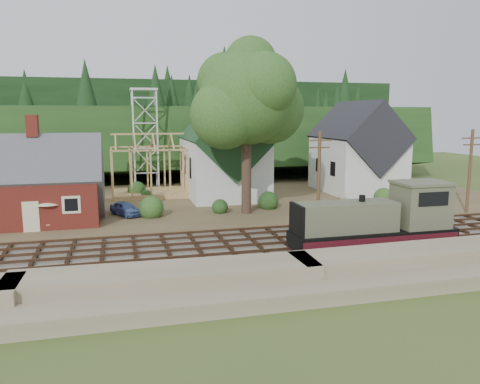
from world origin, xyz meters
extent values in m
plane|color=#384C1E|center=(0.00, 0.00, 0.00)|extent=(140.00, 140.00, 0.00)
cube|color=#7F7259|center=(0.00, -8.50, 0.00)|extent=(64.00, 5.00, 1.60)
cube|color=#726B5B|center=(0.00, 0.00, 0.08)|extent=(64.00, 11.00, 0.16)
cube|color=brown|center=(0.00, 18.00, 0.15)|extent=(64.00, 26.00, 0.30)
cube|color=#1E3F19|center=(0.00, 42.00, 0.00)|extent=(70.00, 28.96, 12.74)
cube|color=black|center=(0.00, 58.00, 0.00)|extent=(80.00, 20.00, 12.00)
cube|color=#541E13|center=(-16.00, 11.00, 2.20)|extent=(10.00, 7.00, 3.80)
cube|color=#4C4C51|center=(-16.00, 11.00, 4.10)|extent=(10.80, 7.41, 7.41)
cube|color=#541E13|center=(-16.00, 11.00, 8.40)|extent=(0.90, 0.90, 1.80)
cube|color=beige|center=(-16.00, 7.48, 1.50)|extent=(1.20, 0.06, 2.40)
cube|color=silver|center=(2.00, 20.00, 3.50)|extent=(8.00, 12.00, 6.40)
cube|color=#19381A|center=(2.00, 20.00, 6.70)|extent=(8.40, 12.96, 8.40)
cube|color=silver|center=(2.00, 14.00, 8.70)|extent=(2.40, 2.40, 4.00)
cone|color=#19381A|center=(2.00, 14.00, 12.00)|extent=(5.37, 5.37, 2.60)
cube|color=silver|center=(18.00, 19.00, 3.50)|extent=(8.00, 10.00, 6.40)
cube|color=black|center=(18.00, 19.00, 6.70)|extent=(8.40, 10.80, 8.40)
cube|color=tan|center=(-6.00, 22.00, 0.55)|extent=(8.00, 6.00, 0.50)
cube|color=tan|center=(-6.00, 22.00, 7.20)|extent=(8.00, 0.18, 0.18)
cube|color=silver|center=(-7.40, 26.60, 6.30)|extent=(0.18, 0.18, 12.00)
cube|color=silver|center=(-4.60, 26.60, 6.30)|extent=(0.18, 0.18, 12.00)
cube|color=silver|center=(-7.40, 29.40, 6.30)|extent=(0.18, 0.18, 12.00)
cube|color=silver|center=(-4.60, 29.40, 6.30)|extent=(0.18, 0.18, 12.00)
cube|color=silver|center=(-6.00, 28.00, 12.30)|extent=(3.20, 3.20, 0.25)
cylinder|color=#38281E|center=(2.00, 10.00, 4.30)|extent=(0.90, 0.90, 8.00)
sphere|color=#2A501E|center=(2.00, 10.00, 10.80)|extent=(8.40, 8.40, 8.40)
sphere|color=#2A501E|center=(4.50, 11.00, 9.80)|extent=(6.40, 6.40, 6.40)
sphere|color=#2A501E|center=(-0.20, 9.20, 9.30)|extent=(6.00, 6.00, 6.00)
cylinder|color=#4C331E|center=(7.00, 5.20, 4.00)|extent=(0.28, 0.28, 8.00)
cube|color=#4C331E|center=(7.00, 5.20, 7.20)|extent=(2.20, 0.12, 0.12)
cube|color=#4C331E|center=(7.00, 5.20, 6.60)|extent=(1.80, 0.12, 0.12)
cylinder|color=#4C331E|center=(22.00, 5.20, 4.00)|extent=(0.28, 0.28, 8.00)
cube|color=#4C331E|center=(22.00, 5.20, 7.20)|extent=(2.20, 0.12, 0.12)
cube|color=#4C331E|center=(22.00, 5.20, 6.60)|extent=(1.80, 0.12, 0.12)
cube|color=black|center=(7.45, -3.00, 0.33)|extent=(11.40, 2.37, 0.33)
cube|color=black|center=(7.45, -3.00, 1.03)|extent=(11.40, 2.75, 1.04)
cube|color=#53523C|center=(5.36, -3.00, 2.55)|extent=(6.84, 2.18, 1.99)
cube|color=#53523C|center=(11.06, -3.00, 3.07)|extent=(3.42, 2.66, 3.04)
cube|color=#53523C|center=(11.06, -3.00, 4.64)|extent=(3.61, 2.85, 0.19)
cube|color=black|center=(11.06, -4.35, 3.74)|extent=(2.28, 0.06, 0.95)
cube|color=#440E16|center=(7.45, -4.40, 1.03)|extent=(11.40, 0.04, 0.66)
cube|color=#440E16|center=(7.45, -1.60, 1.03)|extent=(11.40, 0.04, 0.66)
cylinder|color=black|center=(6.50, -3.00, 3.64)|extent=(0.42, 0.42, 0.66)
imported|color=#516EAD|center=(-8.83, 11.82, 0.93)|extent=(3.10, 3.99, 1.27)
imported|color=gray|center=(-18.82, 12.70, 0.86)|extent=(3.59, 2.30, 1.12)
imported|color=red|center=(22.65, 15.45, 0.85)|extent=(4.32, 3.03, 1.09)
cylinder|color=silver|center=(-14.82, 8.21, 1.44)|extent=(0.10, 0.10, 2.28)
cylinder|color=tan|center=(-14.82, 8.21, 0.77)|extent=(1.45, 1.45, 0.08)
cone|color=beige|center=(-14.82, 8.21, 2.58)|extent=(2.28, 2.28, 0.52)
camera|label=1|loc=(-9.22, -30.82, 9.33)|focal=35.00mm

